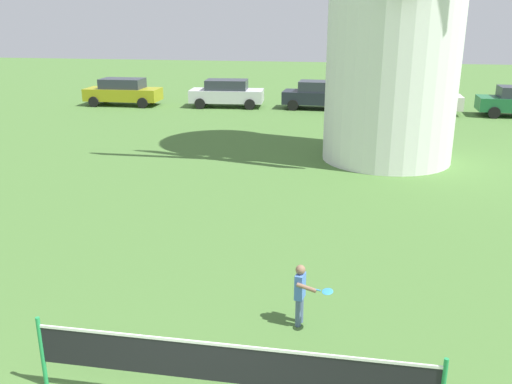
# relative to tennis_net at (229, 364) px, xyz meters

# --- Properties ---
(tennis_net) EXTENTS (5.44, 0.06, 1.10)m
(tennis_net) POSITION_rel_tennis_net_xyz_m (0.00, 0.00, 0.00)
(tennis_net) COLOR #238E4C
(tennis_net) RESTS_ON ground_plane
(player_far) EXTENTS (0.67, 0.56, 1.11)m
(player_far) POSITION_rel_tennis_net_xyz_m (0.73, 2.25, -0.06)
(player_far) COLOR slate
(player_far) RESTS_ON ground_plane
(parked_car_mustard) EXTENTS (4.38, 1.97, 1.56)m
(parked_car_mustard) POSITION_rel_tennis_net_xyz_m (-11.91, 24.37, 0.12)
(parked_car_mustard) COLOR #999919
(parked_car_mustard) RESTS_ON ground_plane
(parked_car_silver) EXTENTS (4.30, 2.16, 1.56)m
(parked_car_silver) POSITION_rel_tennis_net_xyz_m (-5.77, 24.84, 0.12)
(parked_car_silver) COLOR silver
(parked_car_silver) RESTS_ON ground_plane
(parked_car_black) EXTENTS (4.10, 1.99, 1.56)m
(parked_car_black) POSITION_rel_tennis_net_xyz_m (-0.46, 25.06, 0.12)
(parked_car_black) COLOR #1E232D
(parked_car_black) RESTS_ON ground_plane
(parked_car_cream) EXTENTS (4.10, 1.94, 1.56)m
(parked_car_cream) POSITION_rel_tennis_net_xyz_m (5.09, 24.54, 0.12)
(parked_car_cream) COLOR silver
(parked_car_cream) RESTS_ON ground_plane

